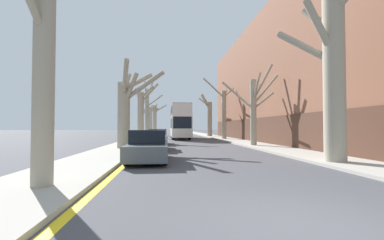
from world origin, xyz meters
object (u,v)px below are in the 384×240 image
(street_tree_left_2, at_px, (141,114))
(street_tree_right_0, at_px, (332,70))
(street_tree_left_0, at_px, (40,48))
(street_tree_left_4, at_px, (150,119))
(street_tree_right_3, at_px, (209,116))
(street_tree_right_2, at_px, (224,112))
(parked_car_2, at_px, (157,137))
(street_tree_left_3, at_px, (147,111))
(parked_car_1, at_px, (154,141))
(street_tree_left_1, at_px, (126,107))
(double_decker_bus, at_px, (180,120))
(street_tree_right_1, at_px, (254,108))
(parked_car_0, at_px, (148,146))
(street_tree_left_5, at_px, (155,118))

(street_tree_left_2, bearing_deg, street_tree_right_0, -61.62)
(street_tree_left_0, xyz_separation_m, street_tree_left_4, (-0.14, 43.20, -0.33))
(street_tree_left_0, xyz_separation_m, street_tree_right_3, (10.21, 36.01, -0.07))
(street_tree_right_2, relative_size, parked_car_2, 1.87)
(street_tree_left_3, relative_size, parked_car_1, 1.93)
(street_tree_left_1, distance_m, parked_car_1, 3.06)
(street_tree_left_2, distance_m, double_decker_bus, 8.28)
(street_tree_left_0, bearing_deg, street_tree_right_2, 67.92)
(street_tree_right_1, bearing_deg, parked_car_1, -164.14)
(parked_car_0, bearing_deg, street_tree_left_5, 92.20)
(street_tree_right_3, xyz_separation_m, parked_car_0, (-7.93, -30.63, -2.77))
(street_tree_left_3, distance_m, street_tree_left_4, 10.59)
(parked_car_1, bearing_deg, street_tree_left_0, -101.30)
(street_tree_left_5, xyz_separation_m, street_tree_right_1, (9.84, -40.97, -0.67))
(street_tree_left_4, distance_m, parked_car_2, 26.13)
(street_tree_left_4, xyz_separation_m, double_decker_bus, (5.11, -14.40, -0.65))
(street_tree_left_4, relative_size, street_tree_right_2, 0.89)
(street_tree_left_2, xyz_separation_m, street_tree_left_5, (0.04, 32.74, 0.78))
(street_tree_left_0, relative_size, parked_car_0, 1.68)
(street_tree_left_2, distance_m, street_tree_left_4, 21.26)
(parked_car_2, bearing_deg, street_tree_right_3, 67.04)
(street_tree_left_5, xyz_separation_m, street_tree_right_3, (9.82, -18.67, -0.39))
(parked_car_1, bearing_deg, street_tree_right_0, -44.43)
(street_tree_left_0, height_order, parked_car_0, street_tree_left_0)
(street_tree_right_2, xyz_separation_m, double_decker_bus, (-5.45, 3.13, -1.05))
(street_tree_left_3, height_order, street_tree_left_4, street_tree_left_3)
(street_tree_left_4, height_order, double_decker_bus, street_tree_left_4)
(street_tree_left_3, height_order, street_tree_right_0, street_tree_left_3)
(street_tree_left_1, relative_size, parked_car_0, 1.36)
(street_tree_right_3, height_order, parked_car_0, street_tree_right_3)
(street_tree_left_5, height_order, street_tree_right_1, street_tree_left_5)
(parked_car_0, relative_size, parked_car_1, 0.97)
(street_tree_right_1, xyz_separation_m, street_tree_right_3, (-0.02, 22.30, 0.28))
(street_tree_left_4, bearing_deg, street_tree_left_5, 87.31)
(street_tree_left_1, xyz_separation_m, street_tree_right_0, (9.91, -8.00, 1.07))
(street_tree_right_0, xyz_separation_m, parked_car_1, (-7.93, 7.77, -3.39))
(street_tree_right_0, xyz_separation_m, street_tree_right_2, (0.20, 21.99, -0.45))
(street_tree_right_0, xyz_separation_m, parked_car_2, (-7.93, 13.61, -3.36))
(double_decker_bus, xyz_separation_m, parked_car_0, (-2.68, -23.42, -1.86))
(street_tree_right_0, relative_size, parked_car_1, 1.82)
(street_tree_right_1, bearing_deg, street_tree_right_2, 89.13)
(street_tree_right_0, distance_m, double_decker_bus, 25.70)
(street_tree_left_0, distance_m, street_tree_right_0, 10.87)
(street_tree_left_3, relative_size, street_tree_right_1, 1.33)
(street_tree_right_1, height_order, parked_car_2, street_tree_right_1)
(street_tree_right_0, height_order, parked_car_2, street_tree_right_0)
(street_tree_left_1, bearing_deg, street_tree_left_5, 89.88)
(double_decker_bus, bearing_deg, street_tree_left_4, 109.54)
(street_tree_right_3, bearing_deg, double_decker_bus, -126.06)
(street_tree_left_0, bearing_deg, double_decker_bus, 80.22)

